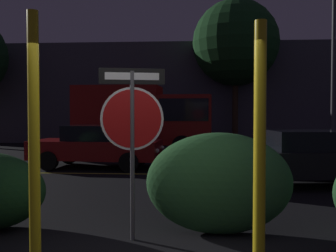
{
  "coord_description": "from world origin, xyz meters",
  "views": [
    {
      "loc": [
        0.56,
        -3.84,
        1.77
      ],
      "look_at": [
        0.07,
        3.98,
        1.5
      ],
      "focal_mm": 40.0,
      "sensor_mm": 36.0,
      "label": 1
    }
  ],
  "objects_px": {
    "yellow_pole_right": "(260,154)",
    "passing_car_1": "(96,146)",
    "delivery_truck": "(145,116)",
    "tree_1": "(236,43)",
    "yellow_pole_left": "(34,146)",
    "passing_car_2": "(304,158)",
    "street_lamp": "(334,47)",
    "hedge_bush_2": "(219,183)",
    "stop_sign": "(132,119)"
  },
  "relations": [
    {
      "from": "stop_sign",
      "to": "yellow_pole_left",
      "type": "xyz_separation_m",
      "value": [
        -0.85,
        -1.27,
        -0.26
      ]
    },
    {
      "from": "hedge_bush_2",
      "to": "delivery_truck",
      "type": "bearing_deg",
      "value": 102.41
    },
    {
      "from": "delivery_truck",
      "to": "street_lamp",
      "type": "bearing_deg",
      "value": 89.77
    },
    {
      "from": "street_lamp",
      "to": "tree_1",
      "type": "distance_m",
      "value": 6.02
    },
    {
      "from": "stop_sign",
      "to": "passing_car_1",
      "type": "height_order",
      "value": "stop_sign"
    },
    {
      "from": "yellow_pole_left",
      "to": "street_lamp",
      "type": "relative_size",
      "value": 0.37
    },
    {
      "from": "stop_sign",
      "to": "street_lamp",
      "type": "xyz_separation_m",
      "value": [
        6.81,
        11.19,
        2.87
      ]
    },
    {
      "from": "passing_car_2",
      "to": "delivery_truck",
      "type": "height_order",
      "value": "delivery_truck"
    },
    {
      "from": "passing_car_1",
      "to": "passing_car_2",
      "type": "xyz_separation_m",
      "value": [
        5.82,
        -2.74,
        -0.01
      ]
    },
    {
      "from": "yellow_pole_left",
      "to": "passing_car_1",
      "type": "xyz_separation_m",
      "value": [
        -1.44,
        8.1,
        -0.73
      ]
    },
    {
      "from": "passing_car_2",
      "to": "street_lamp",
      "type": "height_order",
      "value": "street_lamp"
    },
    {
      "from": "hedge_bush_2",
      "to": "passing_car_1",
      "type": "xyz_separation_m",
      "value": [
        -3.51,
        6.49,
        -0.05
      ]
    },
    {
      "from": "yellow_pole_right",
      "to": "delivery_truck",
      "type": "distance_m",
      "value": 13.3
    },
    {
      "from": "yellow_pole_left",
      "to": "tree_1",
      "type": "xyz_separation_m",
      "value": [
        4.1,
        17.18,
        4.24
      ]
    },
    {
      "from": "delivery_truck",
      "to": "yellow_pole_left",
      "type": "bearing_deg",
      "value": 5.37
    },
    {
      "from": "delivery_truck",
      "to": "tree_1",
      "type": "distance_m",
      "value": 7.37
    },
    {
      "from": "yellow_pole_left",
      "to": "hedge_bush_2",
      "type": "relative_size",
      "value": 1.33
    },
    {
      "from": "passing_car_2",
      "to": "tree_1",
      "type": "distance_m",
      "value": 12.83
    },
    {
      "from": "yellow_pole_left",
      "to": "passing_car_1",
      "type": "distance_m",
      "value": 8.26
    },
    {
      "from": "yellow_pole_left",
      "to": "passing_car_2",
      "type": "height_order",
      "value": "yellow_pole_left"
    },
    {
      "from": "street_lamp",
      "to": "tree_1",
      "type": "bearing_deg",
      "value": 127.05
    },
    {
      "from": "passing_car_1",
      "to": "passing_car_2",
      "type": "distance_m",
      "value": 6.43
    },
    {
      "from": "yellow_pole_right",
      "to": "passing_car_1",
      "type": "relative_size",
      "value": 0.63
    },
    {
      "from": "hedge_bush_2",
      "to": "tree_1",
      "type": "bearing_deg",
      "value": 82.59
    },
    {
      "from": "stop_sign",
      "to": "hedge_bush_2",
      "type": "xyz_separation_m",
      "value": [
        1.22,
        0.34,
        -0.94
      ]
    },
    {
      "from": "yellow_pole_right",
      "to": "street_lamp",
      "type": "relative_size",
      "value": 0.35
    },
    {
      "from": "yellow_pole_right",
      "to": "delivery_truck",
      "type": "height_order",
      "value": "delivery_truck"
    },
    {
      "from": "yellow_pole_left",
      "to": "yellow_pole_right",
      "type": "xyz_separation_m",
      "value": [
        2.36,
        -0.02,
        -0.07
      ]
    },
    {
      "from": "hedge_bush_2",
      "to": "passing_car_2",
      "type": "distance_m",
      "value": 4.4
    },
    {
      "from": "yellow_pole_left",
      "to": "street_lamp",
      "type": "xyz_separation_m",
      "value": [
        7.66,
        12.46,
        3.13
      ]
    },
    {
      "from": "yellow_pole_right",
      "to": "street_lamp",
      "type": "bearing_deg",
      "value": 66.99
    },
    {
      "from": "yellow_pole_left",
      "to": "delivery_truck",
      "type": "height_order",
      "value": "delivery_truck"
    },
    {
      "from": "yellow_pole_right",
      "to": "tree_1",
      "type": "bearing_deg",
      "value": 84.24
    },
    {
      "from": "yellow_pole_left",
      "to": "hedge_bush_2",
      "type": "distance_m",
      "value": 2.71
    },
    {
      "from": "passing_car_1",
      "to": "tree_1",
      "type": "distance_m",
      "value": 11.74
    },
    {
      "from": "stop_sign",
      "to": "passing_car_1",
      "type": "xyz_separation_m",
      "value": [
        -2.29,
        6.83,
        -0.99
      ]
    },
    {
      "from": "passing_car_1",
      "to": "passing_car_2",
      "type": "bearing_deg",
      "value": 68.58
    },
    {
      "from": "hedge_bush_2",
      "to": "street_lamp",
      "type": "bearing_deg",
      "value": 62.73
    },
    {
      "from": "yellow_pole_right",
      "to": "passing_car_2",
      "type": "bearing_deg",
      "value": 69.4
    },
    {
      "from": "street_lamp",
      "to": "tree_1",
      "type": "xyz_separation_m",
      "value": [
        -3.57,
        4.72,
        1.1
      ]
    },
    {
      "from": "stop_sign",
      "to": "yellow_pole_right",
      "type": "distance_m",
      "value": 2.02
    },
    {
      "from": "street_lamp",
      "to": "yellow_pole_left",
      "type": "bearing_deg",
      "value": -121.59
    },
    {
      "from": "stop_sign",
      "to": "street_lamp",
      "type": "relative_size",
      "value": 0.31
    },
    {
      "from": "tree_1",
      "to": "yellow_pole_left",
      "type": "bearing_deg",
      "value": -103.41
    },
    {
      "from": "tree_1",
      "to": "delivery_truck",
      "type": "bearing_deg",
      "value": -137.15
    },
    {
      "from": "passing_car_1",
      "to": "tree_1",
      "type": "relative_size",
      "value": 0.53
    },
    {
      "from": "passing_car_1",
      "to": "street_lamp",
      "type": "height_order",
      "value": "street_lamp"
    },
    {
      "from": "yellow_pole_left",
      "to": "hedge_bush_2",
      "type": "xyz_separation_m",
      "value": [
        2.07,
        1.61,
        -0.68
      ]
    },
    {
      "from": "yellow_pole_right",
      "to": "passing_car_1",
      "type": "bearing_deg",
      "value": 115.07
    },
    {
      "from": "passing_car_2",
      "to": "delivery_truck",
      "type": "relative_size",
      "value": 0.74
    }
  ]
}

